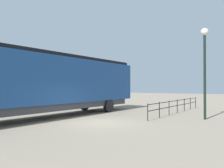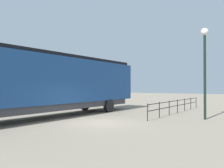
% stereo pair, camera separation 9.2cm
% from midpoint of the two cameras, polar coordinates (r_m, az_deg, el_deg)
% --- Properties ---
extents(ground_plane, '(120.00, 120.00, 0.00)m').
position_cam_midpoint_polar(ground_plane, '(14.03, -3.65, -9.35)').
color(ground_plane, gray).
extents(locomotive, '(2.95, 18.71, 4.36)m').
position_cam_midpoint_polar(locomotive, '(16.57, -15.61, 0.45)').
color(locomotive, navy).
rests_on(locomotive, ground_plane).
extents(lamp_post, '(0.49, 0.49, 5.92)m').
position_cam_midpoint_polar(lamp_post, '(16.45, 21.41, 6.24)').
color(lamp_post, black).
rests_on(lamp_post, ground_plane).
extents(platform_fence, '(0.05, 10.89, 1.08)m').
position_cam_midpoint_polar(platform_fence, '(19.74, 15.42, -4.73)').
color(platform_fence, black).
rests_on(platform_fence, ground_plane).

